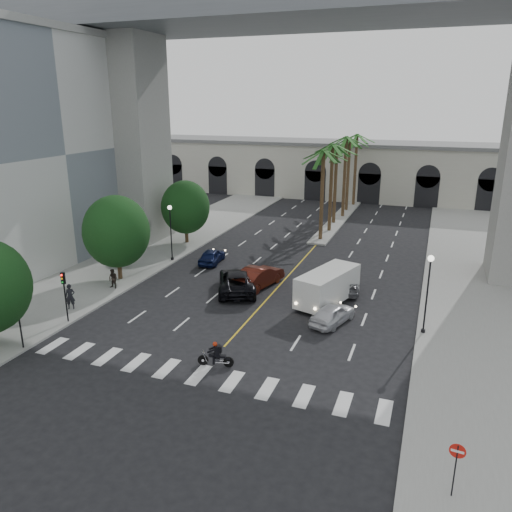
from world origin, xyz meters
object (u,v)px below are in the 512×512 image
Objects in this scene: lamp_post_left_far at (171,228)px; motorcycle_rider at (217,355)px; do_not_enter_sign at (456,460)px; car_a at (333,314)px; pedestrian_b at (113,279)px; car_c at (237,281)px; car_e at (212,256)px; pedestrian_a at (70,297)px; lamp_post_right at (428,288)px; car_b at (259,277)px; traffic_signal_near at (18,311)px; traffic_signal_far at (64,289)px; car_d at (343,282)px; cargo_van at (327,286)px.

lamp_post_left_far is 20.34m from motorcycle_rider.
car_a is at bearing 124.75° from do_not_enter_sign.
motorcycle_rider is at bearing -28.42° from pedestrian_b.
car_c reaches higher than car_a.
lamp_post_left_far is at bearing -52.71° from car_c.
pedestrian_a is (-4.87, -13.47, 0.38)m from car_e.
lamp_post_right reaches higher than motorcycle_rider.
car_b is 0.85× the size of car_c.
traffic_signal_far is at bearing 90.00° from traffic_signal_near.
traffic_signal_far is at bearing 19.54° from car_d.
car_c is 7.62m from car_e.
do_not_enter_sign is at bearing 93.50° from car_d.
car_b is at bearing -5.15° from car_d.
lamp_post_left_far is 18.51m from traffic_signal_near.
cargo_van reaches higher than car_b.
traffic_signal_near is 1.98× the size of pedestrian_a.
traffic_signal_near reaches higher than car_d.
pedestrian_b is (-12.69, 8.12, 0.25)m from motorcycle_rider.
motorcycle_rider is 0.51× the size of car_e.
car_e is (-6.17, 4.28, -0.17)m from car_b.
lamp_post_right reaches higher than traffic_signal_far.
pedestrian_a is (-1.14, -12.66, -2.15)m from lamp_post_left_far.
car_a is 0.78× the size of car_b.
pedestrian_b is at bearing -152.11° from cargo_van.
lamp_post_left_far is 24.16m from lamp_post_right.
car_e is (-13.22, 9.17, -0.00)m from car_a.
car_e is (3.73, 0.81, -2.53)m from lamp_post_left_far.
car_d is 3.14× the size of pedestrian_b.
motorcycle_rider is 0.40× the size of car_b.
traffic_signal_far is at bearing -131.65° from cargo_van.
lamp_post_left_far is 16.77m from cargo_van.
lamp_post_left_far is 2.90× the size of pedestrian_a.
cargo_van is at bearing 61.33° from car_d.
car_e is 0.63× the size of cargo_van.
pedestrian_b reaches higher than motorcycle_rider.
lamp_post_left_far reaches higher than car_c.
do_not_enter_sign is (25.54, -9.62, 0.71)m from pedestrian_a.
do_not_enter_sign is (24.30, -3.78, -0.73)m from traffic_signal_near.
pedestrian_b is at bearing 157.23° from do_not_enter_sign.
traffic_signal_near reaches higher than car_c.
cargo_van is 3.46× the size of pedestrian_a.
car_e is 10.00m from pedestrian_b.
motorcycle_rider reaches higher than car_a.
car_c is 0.96× the size of cargo_van.
lamp_post_left_far is 12.89m from pedestrian_a.
car_c is at bearing 123.80° from car_e.
pedestrian_a is (-23.94, -4.66, -2.15)m from lamp_post_right.
car_c is at bearing -30.23° from lamp_post_left_far.
lamp_post_right reaches higher than car_a.
pedestrian_a is 4.54m from pedestrian_b.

